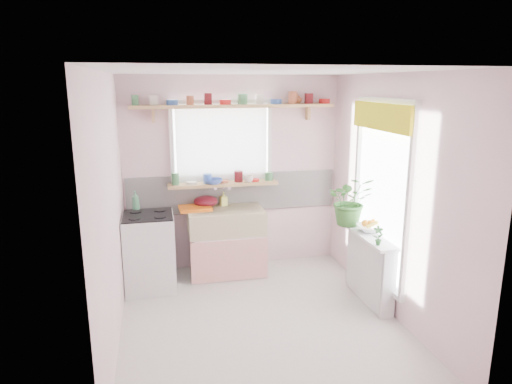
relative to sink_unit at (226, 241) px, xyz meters
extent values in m
plane|color=silver|center=(0.15, -1.29, -0.43)|extent=(3.20, 3.20, 0.00)
plane|color=white|center=(0.15, -1.29, 2.07)|extent=(3.20, 3.20, 0.00)
plane|color=#FFD5DB|center=(0.15, 0.31, 0.82)|extent=(2.80, 0.00, 2.80)
plane|color=#FFD5DB|center=(0.15, -2.89, 0.82)|extent=(2.80, 0.00, 2.80)
plane|color=#FFD5DB|center=(-1.25, -1.29, 0.82)|extent=(0.00, 3.20, 3.20)
plane|color=#FFD5DB|center=(1.55, -1.29, 0.82)|extent=(0.00, 3.20, 3.20)
cube|color=white|center=(0.15, 0.29, 0.57)|extent=(2.74, 0.03, 0.50)
cube|color=#C47E86|center=(0.15, 0.29, 0.37)|extent=(2.74, 0.02, 0.12)
cube|color=white|center=(0.00, 0.30, 1.22)|extent=(1.20, 0.01, 1.00)
cube|color=white|center=(0.00, 0.24, 1.22)|extent=(1.15, 0.02, 0.95)
cube|color=white|center=(1.54, -1.09, 0.82)|extent=(0.01, 1.10, 1.90)
cube|color=yellow|center=(1.46, -1.09, 1.63)|extent=(0.03, 1.20, 0.28)
cube|color=white|center=(0.00, 0.01, -0.16)|extent=(0.85, 0.55, 0.55)
cube|color=#E64E43|center=(0.00, -0.27, -0.16)|extent=(0.95, 0.02, 0.53)
cube|color=beige|center=(0.00, 0.01, 0.27)|extent=(0.95, 0.55, 0.30)
cylinder|color=silver|center=(0.00, 0.26, 0.67)|extent=(0.03, 0.22, 0.03)
cube|color=white|center=(-0.95, -0.24, 0.02)|extent=(0.58, 0.58, 0.90)
cube|color=black|center=(-0.95, -0.24, 0.47)|extent=(0.56, 0.56, 0.02)
cylinder|color=black|center=(-1.09, -0.38, 0.49)|extent=(0.14, 0.14, 0.01)
cylinder|color=black|center=(-0.81, -0.38, 0.49)|extent=(0.14, 0.14, 0.01)
cylinder|color=black|center=(-1.09, -0.10, 0.49)|extent=(0.14, 0.14, 0.01)
cylinder|color=black|center=(-0.81, -0.10, 0.49)|extent=(0.14, 0.14, 0.01)
cube|color=white|center=(1.45, -1.09, -0.06)|extent=(0.15, 0.90, 0.75)
cube|color=white|center=(1.42, -1.09, 0.33)|extent=(0.22, 0.95, 0.03)
cube|color=tan|center=(0.00, 0.19, 0.71)|extent=(1.40, 0.22, 0.04)
cube|color=tan|center=(0.15, 0.18, 1.69)|extent=(2.52, 0.24, 0.04)
cylinder|color=#3F7F4C|center=(-1.03, 0.18, 1.77)|extent=(0.11, 0.11, 0.12)
cylinder|color=silver|center=(-0.82, 0.18, 1.77)|extent=(0.11, 0.11, 0.12)
cylinder|color=#3359A5|center=(-0.60, 0.18, 1.74)|extent=(0.11, 0.11, 0.06)
cylinder|color=#A55133|center=(-0.39, 0.18, 1.77)|extent=(0.11, 0.11, 0.12)
cylinder|color=#590F14|center=(-0.17, 0.18, 1.77)|extent=(0.11, 0.11, 0.12)
cylinder|color=red|center=(0.04, 0.18, 1.74)|extent=(0.11, 0.11, 0.06)
cylinder|color=#3F7F4C|center=(0.26, 0.18, 1.77)|extent=(0.11, 0.11, 0.12)
cylinder|color=silver|center=(0.47, 0.18, 1.77)|extent=(0.11, 0.11, 0.12)
cylinder|color=#3359A5|center=(0.69, 0.18, 1.74)|extent=(0.11, 0.11, 0.06)
cylinder|color=#A55133|center=(0.90, 0.18, 1.77)|extent=(0.11, 0.11, 0.12)
cylinder|color=#590F14|center=(1.12, 0.18, 1.77)|extent=(0.11, 0.11, 0.12)
cylinder|color=red|center=(1.33, 0.18, 1.74)|extent=(0.11, 0.11, 0.06)
cylinder|color=#3F7F4C|center=(-0.62, 0.19, 0.79)|extent=(0.11, 0.11, 0.12)
cylinder|color=silver|center=(-0.41, 0.19, 0.79)|extent=(0.11, 0.11, 0.12)
cylinder|color=#3359A5|center=(-0.21, 0.19, 0.76)|extent=(0.11, 0.11, 0.06)
cylinder|color=#A55133|center=(0.00, 0.19, 0.79)|extent=(0.11, 0.11, 0.12)
cylinder|color=#590F14|center=(0.21, 0.19, 0.79)|extent=(0.11, 0.11, 0.12)
cylinder|color=red|center=(0.41, 0.19, 0.76)|extent=(0.11, 0.11, 0.06)
cylinder|color=#3F7F4C|center=(0.62, 0.19, 0.79)|extent=(0.11, 0.11, 0.12)
cube|color=orange|center=(-0.38, 0.08, 0.44)|extent=(0.41, 0.32, 0.04)
ellipsoid|color=#5A0F1B|center=(-0.23, 0.21, 0.49)|extent=(0.31, 0.31, 0.14)
imported|color=#36712D|center=(1.36, -0.69, 0.64)|extent=(0.61, 0.56, 0.59)
imported|color=silver|center=(1.48, -0.98, 0.38)|extent=(0.33, 0.33, 0.07)
imported|color=#255B24|center=(1.36, -1.40, 0.45)|extent=(0.12, 0.09, 0.21)
imported|color=#EDF76E|center=(0.00, 0.21, 0.51)|extent=(0.10, 0.10, 0.18)
imported|color=beige|center=(0.32, 0.13, 0.77)|extent=(0.15, 0.15, 0.09)
imported|color=#3758B4|center=(-0.13, 0.13, 0.76)|extent=(0.28, 0.28, 0.07)
imported|color=#A15531|center=(0.98, 0.24, 1.78)|extent=(0.15, 0.15, 0.13)
imported|color=#468C5F|center=(-1.09, -0.02, 0.60)|extent=(0.11, 0.11, 0.24)
sphere|color=orange|center=(1.48, -0.98, 0.44)|extent=(0.08, 0.08, 0.08)
sphere|color=orange|center=(1.54, -0.95, 0.44)|extent=(0.08, 0.08, 0.08)
sphere|color=orange|center=(1.43, -0.96, 0.44)|extent=(0.08, 0.08, 0.08)
cylinder|color=gold|center=(1.50, -1.03, 0.45)|extent=(0.18, 0.04, 0.10)
camera|label=1|loc=(-0.82, -5.46, 1.97)|focal=32.00mm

